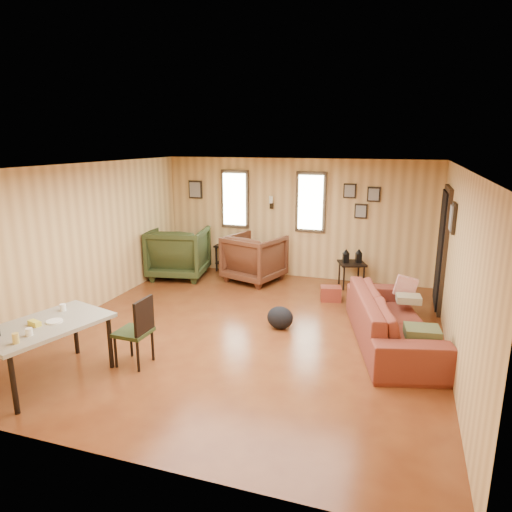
{
  "coord_description": "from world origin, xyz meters",
  "views": [
    {
      "loc": [
        2.07,
        -5.91,
        2.74
      ],
      "look_at": [
        0.0,
        0.4,
        1.05
      ],
      "focal_mm": 32.0,
      "sensor_mm": 36.0,
      "label": 1
    }
  ],
  "objects_px": {
    "side_table": "(352,261)",
    "dining_table": "(44,329)",
    "recliner_green": "(179,250)",
    "sofa": "(393,312)",
    "end_table": "(230,252)",
    "recliner_brown": "(255,256)"
  },
  "relations": [
    {
      "from": "side_table",
      "to": "dining_table",
      "type": "distance_m",
      "value": 5.51
    },
    {
      "from": "recliner_green",
      "to": "side_table",
      "type": "relative_size",
      "value": 1.5
    },
    {
      "from": "sofa",
      "to": "recliner_brown",
      "type": "bearing_deg",
      "value": 36.6
    },
    {
      "from": "recliner_green",
      "to": "dining_table",
      "type": "bearing_deg",
      "value": 86.21
    },
    {
      "from": "sofa",
      "to": "side_table",
      "type": "height_order",
      "value": "sofa"
    },
    {
      "from": "end_table",
      "to": "dining_table",
      "type": "xyz_separation_m",
      "value": [
        -0.3,
        -5.06,
        0.25
      ]
    },
    {
      "from": "sofa",
      "to": "dining_table",
      "type": "xyz_separation_m",
      "value": [
        -3.78,
        -2.28,
        0.17
      ]
    },
    {
      "from": "end_table",
      "to": "dining_table",
      "type": "bearing_deg",
      "value": -93.4
    },
    {
      "from": "recliner_brown",
      "to": "recliner_green",
      "type": "xyz_separation_m",
      "value": [
        -1.56,
        -0.23,
        0.05
      ]
    },
    {
      "from": "recliner_green",
      "to": "dining_table",
      "type": "height_order",
      "value": "recliner_green"
    },
    {
      "from": "end_table",
      "to": "dining_table",
      "type": "height_order",
      "value": "dining_table"
    },
    {
      "from": "recliner_green",
      "to": "dining_table",
      "type": "relative_size",
      "value": 0.72
    },
    {
      "from": "recliner_brown",
      "to": "sofa",
      "type": "bearing_deg",
      "value": 158.67
    },
    {
      "from": "sofa",
      "to": "end_table",
      "type": "bearing_deg",
      "value": 36.93
    },
    {
      "from": "sofa",
      "to": "dining_table",
      "type": "height_order",
      "value": "sofa"
    },
    {
      "from": "recliner_brown",
      "to": "side_table",
      "type": "bearing_deg",
      "value": -157.1
    },
    {
      "from": "end_table",
      "to": "dining_table",
      "type": "distance_m",
      "value": 5.08
    },
    {
      "from": "side_table",
      "to": "dining_table",
      "type": "xyz_separation_m",
      "value": [
        -2.95,
        -4.66,
        0.13
      ]
    },
    {
      "from": "recliner_green",
      "to": "sofa",
      "type": "bearing_deg",
      "value": 144.67
    },
    {
      "from": "recliner_brown",
      "to": "dining_table",
      "type": "height_order",
      "value": "recliner_brown"
    },
    {
      "from": "dining_table",
      "to": "recliner_brown",
      "type": "bearing_deg",
      "value": 92.93
    },
    {
      "from": "recliner_brown",
      "to": "recliner_green",
      "type": "bearing_deg",
      "value": 25.96
    }
  ]
}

